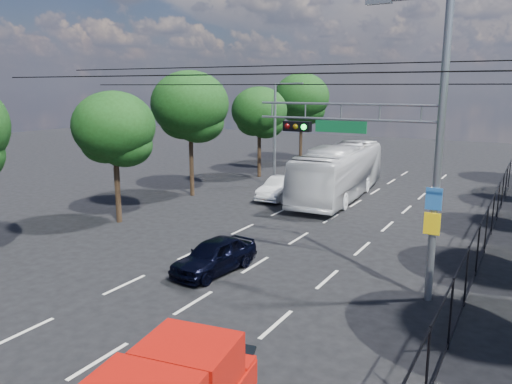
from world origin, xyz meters
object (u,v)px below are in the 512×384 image
Objects in this scene: white_bus at (339,172)px; white_van at (281,188)px; navy_hatchback at (214,255)px; signal_mast at (400,137)px.

white_van is (-2.97, -2.13, -0.94)m from white_bus.
white_bus is at bearing 34.89° from white_van.
navy_hatchback is 0.32× the size of white_bus.
white_bus is 2.81× the size of white_van.
signal_mast reaches higher than navy_hatchback.
white_van is at bearing 112.34° from navy_hatchback.
signal_mast is at bearing -49.05° from white_van.
signal_mast is at bearing -66.86° from white_bus.
white_van is (-3.49, 12.29, 0.04)m from navy_hatchback.
white_bus is 3.77m from white_van.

